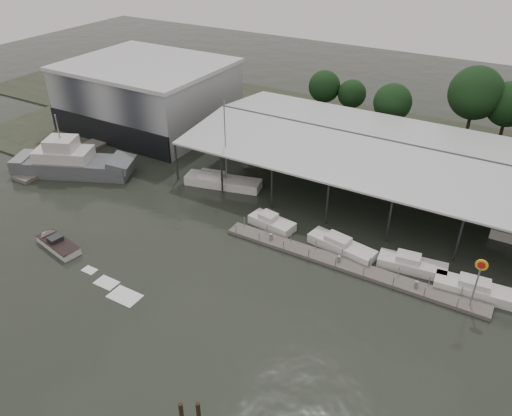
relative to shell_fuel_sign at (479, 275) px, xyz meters
The scene contains 16 objects.
ground 29.06m from the shell_fuel_sign, 159.69° to the right, with size 200.00×200.00×0.00m, color #232921.
land_strip_far 42.05m from the shell_fuel_sign, 130.15° to the left, with size 140.00×30.00×0.30m.
land_strip_west 70.03m from the shell_fuel_sign, 163.37° to the left, with size 20.00×40.00×0.30m.
storage_warehouse 58.52m from the shell_fuel_sign, 160.06° to the left, with size 24.50×20.50×10.50m.
covered_boat_shed 20.71m from the shell_fuel_sign, 119.05° to the left, with size 58.24×24.00×6.96m.
trawler_dock 57.26m from the shell_fuel_sign, behind, with size 3.00×18.00×0.50m.
floating_dock 12.57m from the shell_fuel_sign, behind, with size 28.00×2.00×1.40m.
shell_fuel_sign is the anchor object (origin of this frame).
grey_trawler 52.64m from the shell_fuel_sign, behind, with size 17.03×10.94×8.84m.
white_sailboat 33.95m from the shell_fuel_sign, 166.28° to the left, with size 10.44×4.89×11.98m.
speedboat_underway 42.96m from the shell_fuel_sign, 162.99° to the right, with size 17.36×5.24×2.00m.
moored_cruiser_0 22.81m from the shell_fuel_sign, behind, with size 5.70×2.97×1.70m.
moored_cruiser_1 14.31m from the shell_fuel_sign, behind, with size 7.81×3.49×1.70m.
moored_cruiser_2 7.69m from the shell_fuel_sign, 154.53° to the left, with size 7.05×3.03×1.70m.
moored_cruiser_3 4.01m from the shell_fuel_sign, 83.16° to the left, with size 8.22×2.85×1.70m.
horizon_tree_line 37.98m from the shell_fuel_sign, 96.53° to the left, with size 63.80×12.28×11.98m.
Camera 1 is at (27.34, -29.92, 32.06)m, focal length 35.00 mm.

